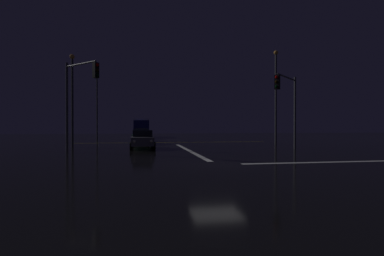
% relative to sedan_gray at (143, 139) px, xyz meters
% --- Properties ---
extents(ground, '(120.00, 120.00, 0.10)m').
position_rel_sedan_gray_xyz_m(ground, '(3.56, -11.34, -0.85)').
color(ground, black).
extents(stop_line_north, '(0.35, 14.97, 0.01)m').
position_rel_sedan_gray_xyz_m(stop_line_north, '(3.56, -2.62, -0.80)').
color(stop_line_north, white).
rests_on(stop_line_north, ground).
extents(centre_line_ns, '(22.00, 0.15, 0.01)m').
position_rel_sedan_gray_xyz_m(centre_line_ns, '(3.56, 8.98, -0.80)').
color(centre_line_ns, yellow).
rests_on(centre_line_ns, ground).
extents(crosswalk_bar_east, '(14.97, 0.40, 0.01)m').
position_rel_sedan_gray_xyz_m(crosswalk_bar_east, '(12.38, -11.34, -0.80)').
color(crosswalk_bar_east, white).
rests_on(crosswalk_bar_east, ground).
extents(sedan_gray, '(2.02, 4.33, 1.57)m').
position_rel_sedan_gray_xyz_m(sedan_gray, '(0.00, 0.00, 0.00)').
color(sedan_gray, slate).
rests_on(sedan_gray, ground).
extents(sedan_green, '(2.02, 4.33, 1.57)m').
position_rel_sedan_gray_xyz_m(sedan_green, '(-0.11, 6.65, 0.00)').
color(sedan_green, '#14512D').
rests_on(sedan_green, ground).
extents(sedan_white, '(2.02, 4.33, 1.57)m').
position_rel_sedan_gray_xyz_m(sedan_white, '(-0.04, 12.46, 0.00)').
color(sedan_white, silver).
rests_on(sedan_white, ground).
extents(sedan_black, '(2.02, 4.33, 1.57)m').
position_rel_sedan_gray_xyz_m(sedan_black, '(-0.11, 18.20, 0.00)').
color(sedan_black, black).
rests_on(sedan_black, ground).
extents(box_truck, '(2.68, 8.28, 3.08)m').
position_rel_sedan_gray_xyz_m(box_truck, '(-0.03, 25.96, 0.91)').
color(box_truck, navy).
rests_on(box_truck, ground).
extents(traffic_signal_ne, '(3.33, 3.33, 6.04)m').
position_rel_sedan_gray_xyz_m(traffic_signal_ne, '(11.36, -3.54, 3.39)').
color(traffic_signal_ne, '#4C4C51').
rests_on(traffic_signal_ne, ground).
extents(traffic_signal_nw, '(2.72, 2.72, 6.63)m').
position_rel_sedan_gray_xyz_m(traffic_signal_nw, '(-4.57, -3.22, 3.71)').
color(traffic_signal_nw, '#4C4C51').
rests_on(traffic_signal_nw, ground).
extents(streetlamp_left_near, '(0.44, 0.44, 8.42)m').
position_rel_sedan_gray_xyz_m(streetlamp_left_near, '(-6.26, 2.98, 4.09)').
color(streetlamp_left_near, '#424247').
rests_on(streetlamp_left_near, ground).
extents(streetlamp_right_near, '(0.44, 0.44, 9.55)m').
position_rel_sedan_gray_xyz_m(streetlamp_right_near, '(13.38, 2.98, 4.67)').
color(streetlamp_right_near, '#424247').
rests_on(streetlamp_right_near, ground).
extents(streetlamp_left_far, '(0.44, 0.44, 9.40)m').
position_rel_sedan_gray_xyz_m(streetlamp_left_far, '(-6.26, 18.98, 4.59)').
color(streetlamp_left_far, '#424247').
rests_on(streetlamp_left_far, ground).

